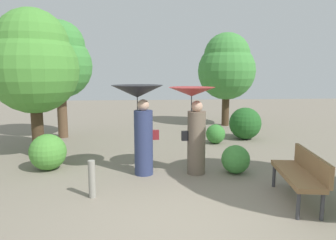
% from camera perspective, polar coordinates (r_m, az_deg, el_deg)
% --- Properties ---
extents(ground_plane, '(40.00, 40.00, 0.00)m').
position_cam_1_polar(ground_plane, '(4.86, 2.73, -17.46)').
color(ground_plane, gray).
extents(person_left, '(1.06, 1.06, 1.88)m').
position_cam_1_polar(person_left, '(6.47, -5.10, 1.23)').
color(person_left, navy).
rests_on(person_left, ground).
extents(person_right, '(0.96, 0.96, 1.84)m').
position_cam_1_polar(person_right, '(6.54, 4.80, 0.21)').
color(person_right, '#6B5B4C').
rests_on(person_right, ground).
extents(park_bench, '(0.72, 1.56, 0.83)m').
position_cam_1_polar(park_bench, '(5.68, 23.11, -8.70)').
color(park_bench, '#38383D').
rests_on(park_bench, ground).
extents(tree_near_left, '(2.20, 2.20, 3.69)m').
position_cam_1_polar(tree_near_left, '(8.51, -23.32, 9.76)').
color(tree_near_left, '#42301E').
rests_on(tree_near_left, ground).
extents(tree_mid_left, '(2.06, 2.06, 3.79)m').
position_cam_1_polar(tree_mid_left, '(10.77, -19.15, 10.29)').
color(tree_mid_left, brown).
rests_on(tree_mid_left, ground).
extents(tree_mid_right, '(2.27, 2.27, 3.68)m').
position_cam_1_polar(tree_mid_right, '(12.75, 10.63, 9.61)').
color(tree_mid_right, '#42301E').
rests_on(tree_mid_right, ground).
extents(bush_path_left, '(0.80, 0.80, 0.80)m').
position_cam_1_polar(bush_path_left, '(7.42, -21.04, -5.47)').
color(bush_path_left, '#4C9338').
rests_on(bush_path_left, ground).
extents(bush_path_right, '(0.58, 0.58, 0.58)m').
position_cam_1_polar(bush_path_right, '(9.58, 8.65, -2.53)').
color(bush_path_right, '#387F33').
rests_on(bush_path_right, ground).
extents(bush_behind_bench, '(0.61, 0.61, 0.61)m').
position_cam_1_polar(bush_behind_bench, '(6.87, 12.21, -7.01)').
color(bush_behind_bench, '#428C3D').
rests_on(bush_behind_bench, ground).
extents(bush_far_side, '(1.02, 1.02, 1.02)m').
position_cam_1_polar(bush_far_side, '(10.37, 13.87, -0.60)').
color(bush_far_side, '#235B23').
rests_on(bush_far_side, ground).
extents(path_marker_post, '(0.12, 0.12, 0.66)m').
position_cam_1_polar(path_marker_post, '(5.61, -13.69, -10.42)').
color(path_marker_post, gray).
rests_on(path_marker_post, ground).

